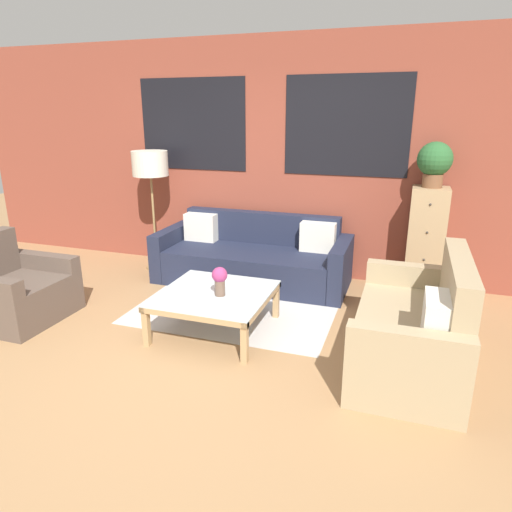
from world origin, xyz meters
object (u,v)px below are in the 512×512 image
(coffee_table, at_px, (215,297))
(floor_lamp, at_px, (150,167))
(couch_dark, at_px, (253,259))
(flower_vase, at_px, (220,279))
(armchair_corner, at_px, (16,292))
(potted_plant, at_px, (435,162))
(drawer_cabinet, at_px, (425,242))
(settee_vintage, at_px, (415,330))

(coffee_table, bearing_deg, floor_lamp, 135.77)
(couch_dark, relative_size, flower_vase, 8.55)
(couch_dark, xyz_separation_m, flower_vase, (0.17, -1.40, 0.26))
(armchair_corner, relative_size, floor_lamp, 0.58)
(couch_dark, xyz_separation_m, potted_plant, (1.91, 0.24, 1.18))
(coffee_table, relative_size, potted_plant, 2.08)
(coffee_table, height_order, potted_plant, potted_plant)
(couch_dark, height_order, floor_lamp, floor_lamp)
(drawer_cabinet, xyz_separation_m, flower_vase, (-1.74, -1.64, -0.06))
(coffee_table, xyz_separation_m, floor_lamp, (-1.45, 1.42, 0.97))
(coffee_table, bearing_deg, armchair_corner, -169.14)
(settee_vintage, relative_size, coffee_table, 1.56)
(settee_vintage, xyz_separation_m, coffee_table, (-1.74, 0.06, 0.02))
(floor_lamp, bearing_deg, settee_vintage, -24.79)
(drawer_cabinet, bearing_deg, armchair_corner, -152.41)
(floor_lamp, bearing_deg, couch_dark, -2.61)
(coffee_table, bearing_deg, drawer_cabinet, 41.28)
(couch_dark, bearing_deg, settee_vintage, -37.56)
(floor_lamp, bearing_deg, armchair_corner, -105.40)
(settee_vintage, distance_m, flower_vase, 1.68)
(armchair_corner, bearing_deg, floor_lamp, 74.60)
(potted_plant, bearing_deg, flower_vase, -136.70)
(settee_vintage, relative_size, drawer_cabinet, 1.29)
(armchair_corner, bearing_deg, flower_vase, 9.17)
(floor_lamp, height_order, drawer_cabinet, floor_lamp)
(floor_lamp, bearing_deg, coffee_table, -44.23)
(coffee_table, bearing_deg, couch_dark, 94.15)
(drawer_cabinet, relative_size, flower_vase, 4.50)
(armchair_corner, relative_size, drawer_cabinet, 0.73)
(couch_dark, distance_m, coffee_table, 1.36)
(drawer_cabinet, height_order, flower_vase, drawer_cabinet)
(couch_dark, height_order, potted_plant, potted_plant)
(armchair_corner, distance_m, potted_plant, 4.41)
(armchair_corner, height_order, flower_vase, armchair_corner)
(couch_dark, xyz_separation_m, drawer_cabinet, (1.91, 0.24, 0.32))
(flower_vase, bearing_deg, coffee_table, 147.12)
(floor_lamp, distance_m, flower_vase, 2.25)
(settee_vintage, bearing_deg, drawer_cabinet, 87.48)
(flower_vase, bearing_deg, settee_vintage, -0.41)
(floor_lamp, relative_size, potted_plant, 3.18)
(coffee_table, distance_m, flower_vase, 0.22)
(armchair_corner, height_order, potted_plant, potted_plant)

